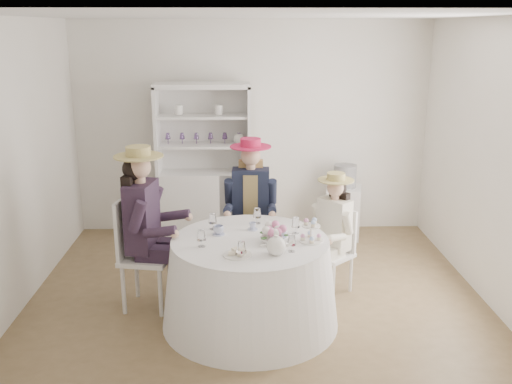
{
  "coord_description": "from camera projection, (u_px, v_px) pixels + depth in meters",
  "views": [
    {
      "loc": [
        -0.16,
        -5.25,
        2.6
      ],
      "look_at": [
        0.0,
        0.1,
        1.05
      ],
      "focal_mm": 40.0,
      "sensor_mm": 36.0,
      "label": 1
    }
  ],
  "objects": [
    {
      "name": "wall_right",
      "position": [
        491.0,
        163.0,
        5.45
      ],
      "size": [
        0.0,
        4.5,
        4.5
      ],
      "primitive_type": "plane",
      "rotation": [
        1.57,
        0.0,
        -1.57
      ],
      "color": "white",
      "rests_on": "ground"
    },
    {
      "name": "hutch",
      "position": [
        205.0,
        185.0,
        7.16
      ],
      "size": [
        1.29,
        0.78,
        1.96
      ],
      "rotation": [
        0.0,
        0.0,
        0.32
      ],
      "color": "silver",
      "rests_on": "ground"
    },
    {
      "name": "wall_back",
      "position": [
        252.0,
        128.0,
        7.31
      ],
      "size": [
        4.5,
        0.0,
        4.5
      ],
      "primitive_type": "plane",
      "rotation": [
        1.57,
        0.0,
        0.0
      ],
      "color": "white",
      "rests_on": "ground"
    },
    {
      "name": "hatbox",
      "position": [
        345.0,
        176.0,
        7.15
      ],
      "size": [
        0.3,
        0.3,
        0.28
      ],
      "primitive_type": "cylinder",
      "rotation": [
        0.0,
        0.0,
        0.05
      ],
      "color": "black",
      "rests_on": "side_table"
    },
    {
      "name": "wall_front",
      "position": [
        266.0,
        240.0,
        3.47
      ],
      "size": [
        4.5,
        0.0,
        4.5
      ],
      "primitive_type": "plane",
      "rotation": [
        -1.57,
        0.0,
        0.0
      ],
      "color": "white",
      "rests_on": "ground"
    },
    {
      "name": "ceiling",
      "position": [
        256.0,
        15.0,
        5.01
      ],
      "size": [
        4.5,
        4.5,
        0.0
      ],
      "primitive_type": "plane",
      "rotation": [
        3.14,
        0.0,
        0.0
      ],
      "color": "white",
      "rests_on": "wall_back"
    },
    {
      "name": "flower_bowl",
      "position": [
        271.0,
        241.0,
        4.92
      ],
      "size": [
        0.23,
        0.23,
        0.05
      ],
      "primitive_type": "imported",
      "rotation": [
        0.0,
        0.0,
        -0.23
      ],
      "color": "white",
      "rests_on": "tea_table"
    },
    {
      "name": "teacup_a",
      "position": [
        218.0,
        231.0,
        5.12
      ],
      "size": [
        0.1,
        0.1,
        0.08
      ],
      "primitive_type": "imported",
      "rotation": [
        0.0,
        0.0,
        0.09
      ],
      "color": "white",
      "rests_on": "tea_table"
    },
    {
      "name": "sandwich_plate",
      "position": [
        237.0,
        254.0,
        4.66
      ],
      "size": [
        0.24,
        0.24,
        0.05
      ],
      "rotation": [
        0.0,
        0.0,
        0.05
      ],
      "color": "white",
      "rests_on": "tea_table"
    },
    {
      "name": "teacup_b",
      "position": [
        253.0,
        227.0,
        5.25
      ],
      "size": [
        0.07,
        0.07,
        0.06
      ],
      "primitive_type": "imported",
      "rotation": [
        0.0,
        0.0,
        0.12
      ],
      "color": "white",
      "rests_on": "tea_table"
    },
    {
      "name": "wall_left",
      "position": [
        16.0,
        166.0,
        5.32
      ],
      "size": [
        0.0,
        4.5,
        4.5
      ],
      "primitive_type": "plane",
      "rotation": [
        1.57,
        0.0,
        1.57
      ],
      "color": "white",
      "rests_on": "ground"
    },
    {
      "name": "ground",
      "position": [
        256.0,
        294.0,
        5.76
      ],
      "size": [
        4.5,
        4.5,
        0.0
      ],
      "primitive_type": "plane",
      "color": "brown",
      "rests_on": "ground"
    },
    {
      "name": "flower_arrangement",
      "position": [
        274.0,
        231.0,
        4.96
      ],
      "size": [
        0.19,
        0.2,
        0.07
      ],
      "rotation": [
        0.0,
        0.0,
        -0.25
      ],
      "color": "pink",
      "rests_on": "tea_table"
    },
    {
      "name": "table_teapot",
      "position": [
        276.0,
        246.0,
        4.67
      ],
      "size": [
        0.23,
        0.16,
        0.17
      ],
      "rotation": [
        0.0,
        0.0,
        -0.35
      ],
      "color": "white",
      "rests_on": "tea_table"
    },
    {
      "name": "spare_chair",
      "position": [
        241.0,
        217.0,
        6.31
      ],
      "size": [
        0.5,
        0.5,
        1.08
      ],
      "rotation": [
        0.0,
        0.0,
        3.01
      ],
      "color": "silver",
      "rests_on": "ground"
    },
    {
      "name": "stemware_set",
      "position": [
        250.0,
        232.0,
        4.99
      ],
      "size": [
        0.91,
        0.95,
        0.15
      ],
      "color": "white",
      "rests_on": "tea_table"
    },
    {
      "name": "teacup_c",
      "position": [
        282.0,
        233.0,
        5.07
      ],
      "size": [
        0.11,
        0.11,
        0.07
      ],
      "primitive_type": "imported",
      "rotation": [
        0.0,
        0.0,
        -0.32
      ],
      "color": "white",
      "rests_on": "tea_table"
    },
    {
      "name": "guest_mid",
      "position": [
        251.0,
        200.0,
        5.98
      ],
      "size": [
        0.55,
        0.57,
        1.51
      ],
      "rotation": [
        0.0,
        0.0,
        -0.04
      ],
      "color": "silver",
      "rests_on": "ground"
    },
    {
      "name": "cupcake_stand",
      "position": [
        311.0,
        233.0,
        4.96
      ],
      "size": [
        0.21,
        0.21,
        0.2
      ],
      "rotation": [
        0.0,
        0.0,
        -0.21
      ],
      "color": "white",
      "rests_on": "tea_table"
    },
    {
      "name": "side_table",
      "position": [
        343.0,
        212.0,
        7.28
      ],
      "size": [
        0.51,
        0.51,
        0.66
      ],
      "primitive_type": "cube",
      "rotation": [
        0.0,
        0.0,
        -0.22
      ],
      "color": "silver",
      "rests_on": "ground"
    },
    {
      "name": "tea_table",
      "position": [
        250.0,
        282.0,
        5.12
      ],
      "size": [
        1.59,
        1.59,
        0.8
      ],
      "rotation": [
        0.0,
        0.0,
        -0.13
      ],
      "color": "white",
      "rests_on": "ground"
    },
    {
      "name": "guest_left",
      "position": [
        145.0,
        219.0,
        5.28
      ],
      "size": [
        0.62,
        0.59,
        1.57
      ],
      "rotation": [
        0.0,
        0.0,
        1.39
      ],
      "color": "silver",
      "rests_on": "ground"
    },
    {
      "name": "guest_right",
      "position": [
        333.0,
        227.0,
        5.64
      ],
      "size": [
        0.53,
        0.52,
        1.25
      ],
      "rotation": [
        0.0,
        0.0,
        -0.83
      ],
      "color": "silver",
      "rests_on": "ground"
    }
  ]
}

